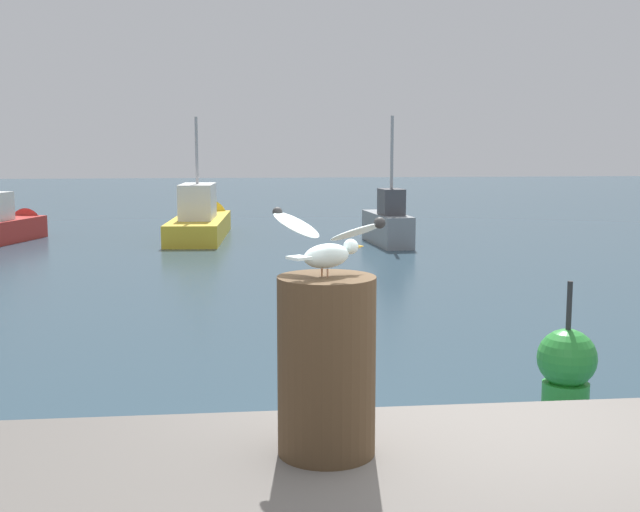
% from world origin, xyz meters
% --- Properties ---
extents(mooring_post, '(0.41, 0.41, 0.75)m').
position_xyz_m(mooring_post, '(-0.81, -0.56, 1.68)').
color(mooring_post, '#4C3823').
rests_on(mooring_post, harbor_quay).
extents(seagull, '(0.46, 0.61, 0.27)m').
position_xyz_m(seagull, '(-0.81, -0.55, 2.19)').
color(seagull, tan).
rests_on(seagull, mooring_post).
extents(boat_grey, '(0.93, 3.20, 3.32)m').
position_xyz_m(boat_grey, '(2.80, 16.94, 0.52)').
color(boat_grey, gray).
rests_on(boat_grey, ground_plane).
extents(boat_yellow, '(1.72, 5.93, 3.65)m').
position_xyz_m(boat_yellow, '(-2.09, 19.43, 0.45)').
color(boat_yellow, yellow).
rests_on(boat_yellow, ground_plane).
extents(boat_red, '(2.21, 4.36, 3.76)m').
position_xyz_m(boat_red, '(-7.33, 18.53, 0.42)').
color(boat_red, '#B72D28').
rests_on(boat_red, ground_plane).
extents(channel_buoy, '(0.56, 0.56, 1.33)m').
position_xyz_m(channel_buoy, '(1.93, 3.31, 0.48)').
color(channel_buoy, green).
rests_on(channel_buoy, ground_plane).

